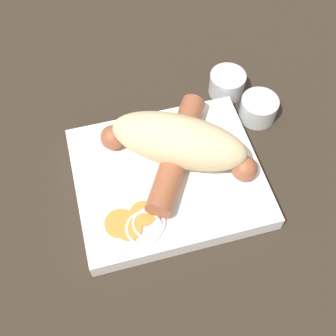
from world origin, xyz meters
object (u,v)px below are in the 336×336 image
object	(u,v)px
food_tray	(168,177)
condiment_cup_near	(258,109)
condiment_cup_far	(227,84)
sausage	(177,153)
bread_roll	(179,141)

from	to	relation	value
food_tray	condiment_cup_near	size ratio (longest dim) A/B	4.45
food_tray	condiment_cup_far	world-z (taller)	condiment_cup_far
sausage	condiment_cup_far	size ratio (longest dim) A/B	3.41
food_tray	condiment_cup_near	world-z (taller)	condiment_cup_near
food_tray	sausage	size ratio (longest dim) A/B	1.30
food_tray	bread_roll	xyz separation A→B (m)	(0.02, 0.02, 0.04)
food_tray	sausage	bearing A→B (deg)	44.32
condiment_cup_near	condiment_cup_far	world-z (taller)	same
bread_roll	condiment_cup_near	bearing A→B (deg)	21.43
sausage	condiment_cup_far	world-z (taller)	sausage
condiment_cup_near	food_tray	bearing A→B (deg)	-154.16
bread_roll	condiment_cup_far	bearing A→B (deg)	45.82
food_tray	condiment_cup_near	xyz separation A→B (m)	(0.14, 0.07, 0.00)
food_tray	sausage	distance (m)	0.03
sausage	condiment_cup_near	size ratio (longest dim) A/B	3.41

